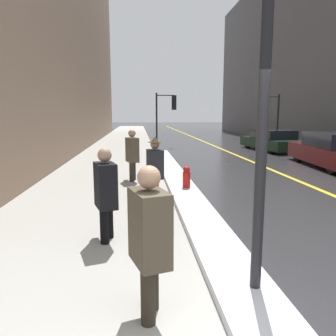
{
  "coord_description": "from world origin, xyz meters",
  "views": [
    {
      "loc": [
        -0.96,
        -2.07,
        2.06
      ],
      "look_at": [
        -0.4,
        4.0,
        1.05
      ],
      "focal_mm": 35.0,
      "sensor_mm": 36.0,
      "label": 1
    }
  ],
  "objects_px": {
    "lamp_post": "(266,60)",
    "pedestrian_in_glasses": "(106,190)",
    "traffic_light_near": "(168,108)",
    "pedestrian_nearside": "(150,236)",
    "fire_hydrant": "(186,180)",
    "traffic_light_far": "(267,110)",
    "pedestrian_in_fedora": "(155,166)",
    "parked_car_dark_green": "(272,141)",
    "pedestrian_with_shoulder_bag": "(132,153)",
    "parked_car_maroon": "(333,151)"
  },
  "relations": [
    {
      "from": "traffic_light_far",
      "to": "pedestrian_nearside",
      "type": "distance_m",
      "value": 18.21
    },
    {
      "from": "traffic_light_near",
      "to": "traffic_light_far",
      "type": "bearing_deg",
      "value": -7.62
    },
    {
      "from": "lamp_post",
      "to": "traffic_light_near",
      "type": "bearing_deg",
      "value": 88.0
    },
    {
      "from": "lamp_post",
      "to": "fire_hydrant",
      "type": "xyz_separation_m",
      "value": [
        -0.03,
        5.08,
        -2.26
      ]
    },
    {
      "from": "pedestrian_in_glasses",
      "to": "pedestrian_with_shoulder_bag",
      "type": "height_order",
      "value": "pedestrian_with_shoulder_bag"
    },
    {
      "from": "traffic_light_far",
      "to": "pedestrian_in_glasses",
      "type": "relative_size",
      "value": 2.11
    },
    {
      "from": "traffic_light_far",
      "to": "parked_car_dark_green",
      "type": "height_order",
      "value": "traffic_light_far"
    },
    {
      "from": "pedestrian_in_fedora",
      "to": "parked_car_dark_green",
      "type": "relative_size",
      "value": 0.32
    },
    {
      "from": "pedestrian_in_fedora",
      "to": "pedestrian_with_shoulder_bag",
      "type": "distance_m",
      "value": 2.47
    },
    {
      "from": "lamp_post",
      "to": "traffic_light_far",
      "type": "height_order",
      "value": "lamp_post"
    },
    {
      "from": "pedestrian_nearside",
      "to": "parked_car_maroon",
      "type": "bearing_deg",
      "value": 122.98
    },
    {
      "from": "parked_car_maroon",
      "to": "pedestrian_in_glasses",
      "type": "bearing_deg",
      "value": 135.34
    },
    {
      "from": "traffic_light_near",
      "to": "parked_car_dark_green",
      "type": "relative_size",
      "value": 0.7
    },
    {
      "from": "traffic_light_far",
      "to": "parked_car_maroon",
      "type": "xyz_separation_m",
      "value": [
        -0.25,
        -7.52,
        -1.69
      ]
    },
    {
      "from": "pedestrian_with_shoulder_bag",
      "to": "parked_car_maroon",
      "type": "distance_m",
      "value": 7.98
    },
    {
      "from": "pedestrian_nearside",
      "to": "traffic_light_near",
      "type": "bearing_deg",
      "value": 157.07
    },
    {
      "from": "lamp_post",
      "to": "pedestrian_in_glasses",
      "type": "relative_size",
      "value": 2.79
    },
    {
      "from": "traffic_light_far",
      "to": "parked_car_dark_green",
      "type": "relative_size",
      "value": 0.68
    },
    {
      "from": "pedestrian_nearside",
      "to": "fire_hydrant",
      "type": "xyz_separation_m",
      "value": [
        1.17,
        5.33,
        -0.53
      ]
    },
    {
      "from": "lamp_post",
      "to": "pedestrian_in_fedora",
      "type": "xyz_separation_m",
      "value": [
        -0.9,
        4.34,
        -1.77
      ]
    },
    {
      "from": "lamp_post",
      "to": "parked_car_dark_green",
      "type": "bearing_deg",
      "value": 66.73
    },
    {
      "from": "parked_car_maroon",
      "to": "lamp_post",
      "type": "bearing_deg",
      "value": 149.39
    },
    {
      "from": "parked_car_maroon",
      "to": "parked_car_dark_green",
      "type": "height_order",
      "value": "parked_car_maroon"
    },
    {
      "from": "pedestrian_in_glasses",
      "to": "traffic_light_far",
      "type": "bearing_deg",
      "value": 132.68
    },
    {
      "from": "traffic_light_near",
      "to": "lamp_post",
      "type": "bearing_deg",
      "value": -86.94
    },
    {
      "from": "pedestrian_in_glasses",
      "to": "parked_car_dark_green",
      "type": "xyz_separation_m",
      "value": [
        8.14,
        12.83,
        -0.29
      ]
    },
    {
      "from": "lamp_post",
      "to": "parked_car_maroon",
      "type": "height_order",
      "value": "lamp_post"
    },
    {
      "from": "lamp_post",
      "to": "parked_car_maroon",
      "type": "bearing_deg",
      "value": 54.15
    },
    {
      "from": "pedestrian_in_glasses",
      "to": "pedestrian_with_shoulder_bag",
      "type": "xyz_separation_m",
      "value": [
        0.35,
        4.88,
        0.03
      ]
    },
    {
      "from": "pedestrian_in_glasses",
      "to": "traffic_light_near",
      "type": "bearing_deg",
      "value": 154.03
    },
    {
      "from": "pedestrian_in_glasses",
      "to": "parked_car_maroon",
      "type": "distance_m",
      "value": 10.58
    },
    {
      "from": "lamp_post",
      "to": "pedestrian_in_fedora",
      "type": "bearing_deg",
      "value": 101.77
    },
    {
      "from": "pedestrian_nearside",
      "to": "fire_hydrant",
      "type": "relative_size",
      "value": 2.25
    },
    {
      "from": "fire_hydrant",
      "to": "parked_car_maroon",
      "type": "bearing_deg",
      "value": 29.71
    },
    {
      "from": "traffic_light_near",
      "to": "pedestrian_in_glasses",
      "type": "xyz_separation_m",
      "value": [
        -2.44,
        -15.66,
        -1.57
      ]
    },
    {
      "from": "fire_hydrant",
      "to": "parked_car_dark_green",
      "type": "bearing_deg",
      "value": 56.56
    },
    {
      "from": "pedestrian_in_fedora",
      "to": "parked_car_maroon",
      "type": "relative_size",
      "value": 0.31
    },
    {
      "from": "lamp_post",
      "to": "pedestrian_in_glasses",
      "type": "height_order",
      "value": "lamp_post"
    },
    {
      "from": "parked_car_dark_green",
      "to": "pedestrian_in_fedora",
      "type": "bearing_deg",
      "value": 139.25
    },
    {
      "from": "pedestrian_in_fedora",
      "to": "parked_car_dark_green",
      "type": "height_order",
      "value": "pedestrian_in_fedora"
    },
    {
      "from": "traffic_light_near",
      "to": "traffic_light_far",
      "type": "xyz_separation_m",
      "value": [
        5.9,
        -1.33,
        -0.1
      ]
    },
    {
      "from": "lamp_post",
      "to": "pedestrian_nearside",
      "type": "xyz_separation_m",
      "value": [
        -1.2,
        -0.25,
        -1.73
      ]
    },
    {
      "from": "pedestrian_in_fedora",
      "to": "traffic_light_far",
      "type": "bearing_deg",
      "value": 130.83
    },
    {
      "from": "lamp_post",
      "to": "parked_car_dark_green",
      "type": "distance_m",
      "value": 16.12
    },
    {
      "from": "parked_car_dark_green",
      "to": "pedestrian_in_glasses",
      "type": "bearing_deg",
      "value": 141.75
    },
    {
      "from": "parked_car_maroon",
      "to": "traffic_light_far",
      "type": "bearing_deg",
      "value": 3.33
    },
    {
      "from": "parked_car_dark_green",
      "to": "fire_hydrant",
      "type": "bearing_deg",
      "value": 140.7
    },
    {
      "from": "traffic_light_far",
      "to": "pedestrian_in_fedora",
      "type": "distance_m",
      "value": 14.06
    },
    {
      "from": "pedestrian_in_glasses",
      "to": "parked_car_dark_green",
      "type": "height_order",
      "value": "pedestrian_in_glasses"
    },
    {
      "from": "traffic_light_near",
      "to": "pedestrian_in_glasses",
      "type": "distance_m",
      "value": 15.92
    }
  ]
}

